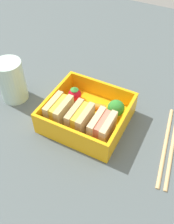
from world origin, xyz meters
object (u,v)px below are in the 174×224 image
at_px(sandwich_center, 59,111).
at_px(drinking_glass, 11,81).
at_px(sandwich_left, 102,127).
at_px(broccoli_floret, 116,108).
at_px(carrot_stick_far_left, 95,107).
at_px(sandwich_center_left, 80,119).
at_px(strawberry_far_left, 75,94).
at_px(chopstick_pair, 169,145).

bearing_deg(sandwich_center, drinking_glass, -8.71).
bearing_deg(sandwich_left, broccoli_floret, -94.10).
bearing_deg(carrot_stick_far_left, sandwich_center_left, 86.18).
bearing_deg(sandwich_left, carrot_stick_far_left, -53.64).
relative_size(strawberry_far_left, chopstick_pair, 0.18).
bearing_deg(broccoli_floret, sandwich_center, 29.94).
height_order(sandwich_center, broccoli_floret, sandwich_center).
bearing_deg(sandwich_center, sandwich_left, 180.00).
xyz_separation_m(sandwich_center, broccoli_floret, (-0.10, -0.06, 0.00)).
bearing_deg(broccoli_floret, chopstick_pair, 175.03).
bearing_deg(broccoli_floret, sandwich_left, 85.90).
distance_m(sandwich_left, carrot_stick_far_left, 0.07).
relative_size(sandwich_left, carrot_stick_far_left, 1.13).
relative_size(strawberry_far_left, drinking_glass, 0.37).
bearing_deg(strawberry_far_left, sandwich_center, 90.62).
height_order(sandwich_left, chopstick_pair, sandwich_left).
height_order(carrot_stick_far_left, chopstick_pair, carrot_stick_far_left).
bearing_deg(chopstick_pair, sandwich_center, 12.05).
xyz_separation_m(sandwich_left, sandwich_center_left, (0.05, 0.00, 0.00)).
relative_size(sandwich_center, chopstick_pair, 0.30).
xyz_separation_m(sandwich_left, carrot_stick_far_left, (0.04, -0.06, -0.02)).
distance_m(sandwich_left, sandwich_center, 0.09).
bearing_deg(chopstick_pair, carrot_stick_far_left, -4.27).
xyz_separation_m(sandwich_center_left, broccoli_floret, (-0.05, -0.06, 0.00)).
relative_size(carrot_stick_far_left, drinking_glass, 0.55).
relative_size(sandwich_center_left, strawberry_far_left, 1.68).
bearing_deg(drinking_glass, sandwich_center, 171.29).
bearing_deg(drinking_glass, broccoli_floret, -171.11).
relative_size(sandwich_center, broccoli_floret, 1.37).
relative_size(broccoli_floret, carrot_stick_far_left, 0.82).
height_order(sandwich_center_left, carrot_stick_far_left, sandwich_center_left).
xyz_separation_m(sandwich_left, broccoli_floret, (-0.00, -0.06, 0.00)).
distance_m(sandwich_center_left, carrot_stick_far_left, 0.06).
distance_m(sandwich_left, sandwich_center_left, 0.05).
bearing_deg(sandwich_center_left, sandwich_center, 0.00).
bearing_deg(strawberry_far_left, sandwich_center_left, 126.89).
distance_m(broccoli_floret, chopstick_pair, 0.12).
height_order(sandwich_left, sandwich_center, same).
height_order(sandwich_center_left, sandwich_center, same).
xyz_separation_m(sandwich_center_left, strawberry_far_left, (0.05, -0.06, -0.01)).
xyz_separation_m(sandwich_center_left, sandwich_center, (0.05, 0.00, 0.00)).
distance_m(strawberry_far_left, drinking_glass, 0.14).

